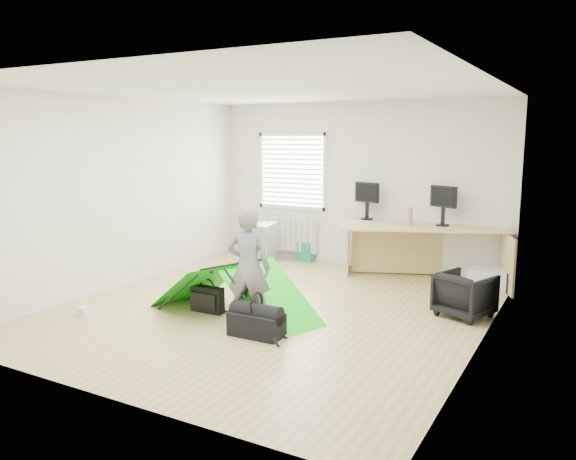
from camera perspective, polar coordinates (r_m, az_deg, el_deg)
The scene contains 18 objects.
ground at distance 7.11m, azimuth -1.58°, elevation -8.04°, with size 5.50×5.50×0.00m, color tan.
back_wall at distance 9.29m, azimuth 7.06°, elevation 4.52°, with size 5.00×0.02×2.70m, color silver.
window at distance 9.75m, azimuth 0.41°, elevation 6.00°, with size 1.20×0.06×1.20m, color silver.
radiator at distance 9.84m, azimuth 0.29°, elevation -0.41°, with size 1.00×0.12×0.60m, color silver.
desk at distance 8.62m, azimuth 13.48°, elevation -2.34°, with size 2.43×0.77×0.83m, color tan.
filing_cabinet at distance 9.38m, azimuth -2.89°, elevation -1.51°, with size 0.46×0.61×0.71m, color #929496.
monitor_left at distance 9.05m, azimuth 8.04°, elevation 2.44°, with size 0.46×0.10×0.44m, color black.
monitor_right at distance 8.63m, azimuth 15.49°, elevation 1.86°, with size 0.46×0.10×0.44m, color black.
keyboard at distance 8.74m, azimuth 7.10°, elevation 0.84°, with size 0.44×0.15×0.02m, color beige.
thermos at distance 8.57m, azimuth 12.29°, elevation 1.34°, with size 0.07×0.07×0.27m, color #B26366.
office_chair at distance 7.09m, azimuth 17.54°, elevation -6.28°, with size 0.57×0.59×0.54m, color black.
person at distance 6.31m, azimuth -4.02°, elevation -3.83°, with size 0.50×0.33×1.38m, color slate.
kite at distance 6.79m, azimuth -5.56°, elevation -6.11°, with size 2.06×0.90×0.64m, color #16D414, non-canonical shape.
storage_crate at distance 8.46m, azimuth 19.62°, elevation -4.73°, with size 0.52×0.36×0.29m, color silver.
tote_bag at distance 9.73m, azimuth 1.79°, elevation -2.23°, with size 0.28×0.12×0.34m, color #1C806E.
laptop_bag at distance 7.02m, azimuth -8.19°, elevation -6.99°, with size 0.43×0.13×0.32m, color black.
white_box at distance 7.27m, azimuth -20.11°, elevation -7.77°, with size 0.11×0.11×0.11m, color silver.
duffel_bag at distance 6.17m, azimuth -3.21°, elevation -9.56°, with size 0.59×0.30×0.26m, color black.
Camera 1 is at (3.45, -5.84, 2.14)m, focal length 35.00 mm.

